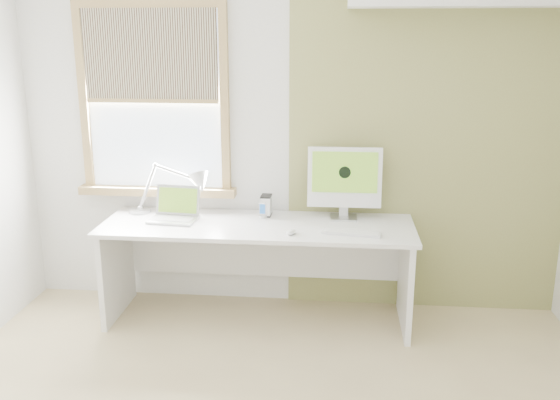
# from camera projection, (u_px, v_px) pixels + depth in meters

# --- Properties ---
(room) EXTENTS (4.04, 3.54, 2.64)m
(room) POSITION_uv_depth(u_px,v_px,m) (258.00, 197.00, 2.79)
(room) COLOR tan
(room) RESTS_ON ground
(accent_wall) EXTENTS (2.00, 0.02, 2.60)m
(accent_wall) POSITION_uv_depth(u_px,v_px,m) (428.00, 138.00, 4.37)
(accent_wall) COLOR olive
(accent_wall) RESTS_ON room
(window) EXTENTS (1.20, 0.14, 1.42)m
(window) POSITION_uv_depth(u_px,v_px,m) (153.00, 101.00, 4.47)
(window) COLOR olive
(window) RESTS_ON room
(desk) EXTENTS (2.20, 0.70, 0.73)m
(desk) POSITION_uv_depth(u_px,v_px,m) (259.00, 247.00, 4.40)
(desk) COLOR white
(desk) RESTS_ON room
(desk_lamp) EXTENTS (0.68, 0.30, 0.38)m
(desk_lamp) POSITION_uv_depth(u_px,v_px,m) (189.00, 186.00, 4.54)
(desk_lamp) COLOR #B4B6B9
(desk_lamp) RESTS_ON desk
(laptop) EXTENTS (0.35, 0.29, 0.23)m
(laptop) POSITION_uv_depth(u_px,v_px,m) (175.00, 211.00, 4.39)
(laptop) COLOR #B4B6B9
(laptop) RESTS_ON desk
(phone_dock) EXTENTS (0.07, 0.07, 0.12)m
(phone_dock) POSITION_uv_depth(u_px,v_px,m) (263.00, 213.00, 4.42)
(phone_dock) COLOR #B4B6B9
(phone_dock) RESTS_ON desk
(external_drive) EXTENTS (0.08, 0.12, 0.15)m
(external_drive) POSITION_uv_depth(u_px,v_px,m) (266.00, 205.00, 4.47)
(external_drive) COLOR #B4B6B9
(external_drive) RESTS_ON desk
(imac) EXTENTS (0.53, 0.17, 0.52)m
(imac) POSITION_uv_depth(u_px,v_px,m) (345.00, 179.00, 4.36)
(imac) COLOR #B4B6B9
(imac) RESTS_ON desk
(keyboard) EXTENTS (0.40, 0.17, 0.02)m
(keyboard) POSITION_uv_depth(u_px,v_px,m) (351.00, 233.00, 4.07)
(keyboard) COLOR white
(keyboard) RESTS_ON desk
(mouse) EXTENTS (0.09, 0.11, 0.03)m
(mouse) POSITION_uv_depth(u_px,v_px,m) (291.00, 232.00, 4.06)
(mouse) COLOR white
(mouse) RESTS_ON desk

